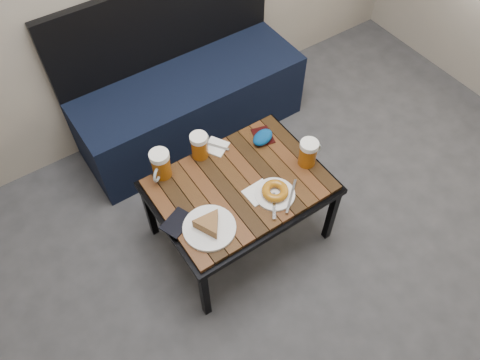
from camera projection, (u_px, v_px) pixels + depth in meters
bench at (188, 98)px, 2.89m from camera, size 1.40×0.50×0.95m
cafe_table at (240, 189)px, 2.29m from camera, size 0.84×0.62×0.47m
beer_mug_left at (161, 165)px, 2.22m from camera, size 0.14×0.13×0.15m
beer_mug_centre at (200, 145)px, 2.30m from camera, size 0.14×0.11×0.14m
beer_mug_right at (308, 153)px, 2.27m from camera, size 0.13×0.09×0.15m
plate_pie at (209, 226)px, 2.08m from camera, size 0.24×0.24×0.07m
plate_bagel at (275, 192)px, 2.19m from camera, size 0.23×0.22×0.05m
napkin_left at (216, 147)px, 2.39m from camera, size 0.15×0.15×0.01m
napkin_right at (259, 193)px, 2.21m from camera, size 0.13×0.11×0.01m
passport_navy at (177, 222)px, 2.12m from camera, size 0.17×0.15×0.01m
passport_burgundy at (263, 136)px, 2.43m from camera, size 0.12×0.15×0.01m
knit_pouch at (263, 137)px, 2.40m from camera, size 0.14×0.12×0.05m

